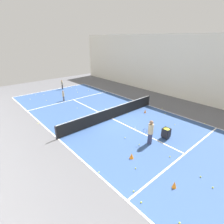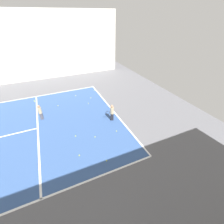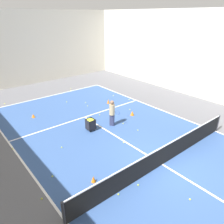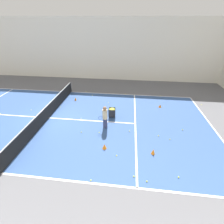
% 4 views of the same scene
% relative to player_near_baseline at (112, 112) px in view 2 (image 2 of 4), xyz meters
% --- Properties ---
extents(line_baseline_near, '(10.04, 0.10, 0.00)m').
position_rel_player_near_baseline_xyz_m(line_baseline_near, '(1.17, -0.59, -0.71)').
color(line_baseline_near, white).
rests_on(line_baseline_near, ground).
extents(line_service_near, '(10.04, 0.10, 0.00)m').
position_rel_player_near_baseline_xyz_m(line_service_near, '(1.17, 4.90, -0.71)').
color(line_service_near, white).
rests_on(line_service_near, ground).
extents(player_near_baseline, '(0.31, 0.60, 1.25)m').
position_rel_player_near_baseline_xyz_m(player_near_baseline, '(0.00, 0.00, 0.00)').
color(player_near_baseline, black).
rests_on(player_near_baseline, ground).
extents(child_midcourt, '(0.27, 0.27, 1.18)m').
position_rel_player_near_baseline_xyz_m(child_midcourt, '(2.14, 4.56, -0.04)').
color(child_midcourt, '#4C4C56').
rests_on(child_midcourt, ground).
extents(tennis_ball_0, '(0.07, 0.07, 0.07)m').
position_rel_player_near_baseline_xyz_m(tennis_ball_0, '(-3.18, 1.71, -0.68)').
color(tennis_ball_0, yellow).
rests_on(tennis_ball_0, ground).
extents(tennis_ball_6, '(0.07, 0.07, 0.07)m').
position_rel_player_near_baseline_xyz_m(tennis_ball_6, '(5.23, -0.40, -0.68)').
color(tennis_ball_6, yellow).
rests_on(tennis_ball_6, ground).
extents(tennis_ball_9, '(0.07, 0.07, 0.07)m').
position_rel_player_near_baseline_xyz_m(tennis_ball_9, '(-1.28, 0.24, -0.68)').
color(tennis_ball_9, yellow).
rests_on(tennis_ball_9, ground).
extents(tennis_ball_11, '(0.07, 0.07, 0.07)m').
position_rel_player_near_baseline_xyz_m(tennis_ball_11, '(2.96, 0.87, -0.68)').
color(tennis_ball_11, yellow).
rests_on(tennis_ball_11, ground).
extents(tennis_ball_13, '(0.07, 0.07, 0.07)m').
position_rel_player_near_baseline_xyz_m(tennis_ball_13, '(3.61, 3.29, -0.68)').
color(tennis_ball_13, yellow).
rests_on(tennis_ball_13, ground).
extents(tennis_ball_15, '(0.07, 0.07, 0.07)m').
position_rel_player_near_baseline_xyz_m(tennis_ball_15, '(-0.66, 2.77, -0.68)').
color(tennis_ball_15, yellow).
rests_on(tennis_ball_15, ground).
extents(tennis_ball_18, '(0.07, 0.07, 0.07)m').
position_rel_player_near_baseline_xyz_m(tennis_ball_18, '(-2.26, 2.92, -0.68)').
color(tennis_ball_18, yellow).
rests_on(tennis_ball_18, ground).
extents(tennis_ball_19, '(0.07, 0.07, 0.07)m').
position_rel_player_near_baseline_xyz_m(tennis_ball_19, '(5.17, 5.05, -0.68)').
color(tennis_ball_19, yellow).
rests_on(tennis_ball_19, ground).
extents(tennis_ball_24, '(0.07, 0.07, 0.07)m').
position_rel_player_near_baseline_xyz_m(tennis_ball_24, '(4.82, 1.54, -0.68)').
color(tennis_ball_24, yellow).
rests_on(tennis_ball_24, ground).
extents(tennis_ball_28, '(0.07, 0.07, 0.07)m').
position_rel_player_near_baseline_xyz_m(tennis_ball_28, '(-1.23, 1.69, -0.68)').
color(tennis_ball_28, yellow).
rests_on(tennis_ball_28, ground).
extents(tennis_ball_29, '(0.07, 0.07, 0.07)m').
position_rel_player_near_baseline_xyz_m(tennis_ball_29, '(5.39, 5.07, -0.68)').
color(tennis_ball_29, yellow).
rests_on(tennis_ball_29, ground).
extents(tennis_ball_38, '(0.07, 0.07, 0.07)m').
position_rel_player_near_baseline_xyz_m(tennis_ball_38, '(3.83, 0.38, -0.68)').
color(tennis_ball_38, yellow).
rests_on(tennis_ball_38, ground).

